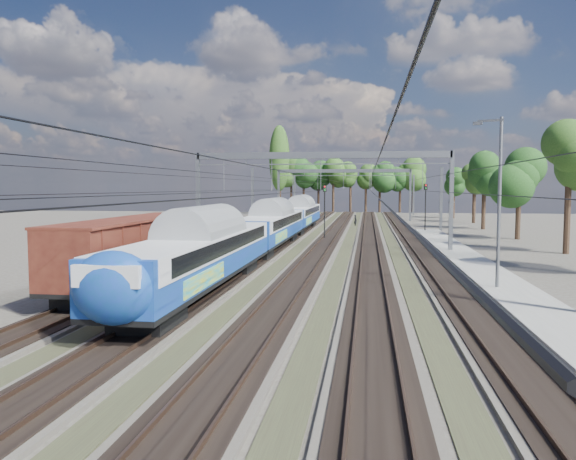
# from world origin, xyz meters

# --- Properties ---
(ground) EXTENTS (220.00, 220.00, 0.00)m
(ground) POSITION_xyz_m (0.00, 0.00, 0.00)
(ground) COLOR #47423A
(ground) RESTS_ON ground
(track_bed) EXTENTS (21.00, 130.00, 0.34)m
(track_bed) POSITION_xyz_m (-0.00, 45.00, 0.10)
(track_bed) COLOR #47423A
(track_bed) RESTS_ON ground
(platform) EXTENTS (3.00, 70.00, 0.30)m
(platform) POSITION_xyz_m (12.00, 20.00, 0.15)
(platform) COLOR gray
(platform) RESTS_ON ground
(catenary) EXTENTS (25.65, 130.00, 9.00)m
(catenary) POSITION_xyz_m (0.33, 52.69, 6.40)
(catenary) COLOR slate
(catenary) RESTS_ON ground
(tree_belt) EXTENTS (40.01, 100.07, 12.16)m
(tree_belt) POSITION_xyz_m (6.73, 92.63, 8.39)
(tree_belt) COLOR black
(tree_belt) RESTS_ON ground
(poplar) EXTENTS (4.40, 4.40, 19.04)m
(poplar) POSITION_xyz_m (-14.50, 98.00, 11.89)
(poplar) COLOR black
(poplar) RESTS_ON ground
(emu_train) EXTENTS (3.19, 67.49, 4.67)m
(emu_train) POSITION_xyz_m (-4.50, 30.12, 2.75)
(emu_train) COLOR black
(emu_train) RESTS_ON ground
(freight_boxcar) EXTENTS (3.12, 15.07, 3.89)m
(freight_boxcar) POSITION_xyz_m (-9.00, 9.19, 2.37)
(freight_boxcar) COLOR black
(freight_boxcar) RESTS_ON ground
(worker) EXTENTS (0.61, 0.73, 1.72)m
(worker) POSITION_xyz_m (2.45, 63.65, 0.86)
(worker) COLOR black
(worker) RESTS_ON ground
(signal_near) EXTENTS (0.43, 0.40, 6.04)m
(signal_near) POSITION_xyz_m (-0.49, 41.22, 3.82)
(signal_near) COLOR black
(signal_near) RESTS_ON ground
(signal_far) EXTENTS (0.45, 0.42, 6.25)m
(signal_far) POSITION_xyz_m (11.60, 53.10, 3.95)
(signal_far) COLOR black
(signal_far) RESTS_ON ground
(lamp_post) EXTENTS (1.61, 0.54, 9.60)m
(lamp_post) POSITION_xyz_m (11.25, 11.13, 5.24)
(lamp_post) COLOR slate
(lamp_post) RESTS_ON ground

